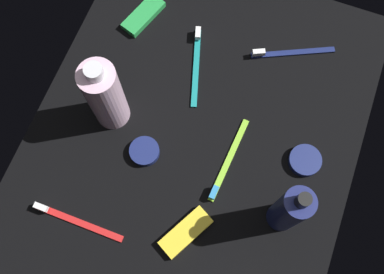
{
  "coord_description": "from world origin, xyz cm",
  "views": [
    {
      "loc": [
        -24.77,
        -9.28,
        84.89
      ],
      "look_at": [
        0.0,
        0.0,
        3.0
      ],
      "focal_mm": 41.6,
      "sensor_mm": 36.0,
      "label": 1
    }
  ],
  "objects": [
    {
      "name": "cream_tin_left",
      "position": [
        -5.4,
        7.98,
        0.8
      ],
      "size": [
        5.9,
        5.9,
        1.61
      ],
      "primitive_type": "cylinder",
      "color": "navy",
      "rests_on": "ground_plane"
    },
    {
      "name": "snack_bar_green",
      "position": [
        23.15,
        20.02,
        0.75
      ],
      "size": [
        11.13,
        7.09,
        1.5
      ],
      "primitive_type": "cube",
      "rotation": [
        0.0,
        0.0,
        -0.32
      ],
      "color": "green",
      "rests_on": "ground_plane"
    },
    {
      "name": "toothbrush_teal",
      "position": [
        16.66,
        5.25,
        0.61
      ],
      "size": [
        17.54,
        6.49,
        2.1
      ],
      "color": "teal",
      "rests_on": "ground_plane"
    },
    {
      "name": "cream_tin_right",
      "position": [
        3.92,
        -22.15,
        0.76
      ],
      "size": [
        6.36,
        6.36,
        1.51
      ],
      "primitive_type": "cylinder",
      "color": "navy",
      "rests_on": "ground_plane"
    },
    {
      "name": "bodywash_bottle",
      "position": [
        -0.26,
        17.14,
        9.23
      ],
      "size": [
        6.83,
        6.83,
        20.13
      ],
      "color": "silver",
      "rests_on": "ground_plane"
    },
    {
      "name": "toothbrush_navy",
      "position": [
        25.63,
        -12.19,
        0.61
      ],
      "size": [
        8.82,
        16.77,
        2.1
      ],
      "color": "navy",
      "rests_on": "ground_plane"
    },
    {
      "name": "toothbrush_lime",
      "position": [
        -2.08,
        -8.05,
        0.61
      ],
      "size": [
        18.04,
        2.48,
        2.1
      ],
      "color": "#8CD133",
      "rests_on": "ground_plane"
    },
    {
      "name": "snack_bar_yellow",
      "position": [
        -17.19,
        -5.19,
        0.75
      ],
      "size": [
        11.06,
        8.4,
        1.5
      ],
      "primitive_type": "cube",
      "rotation": [
        0.0,
        0.0,
        -0.49
      ],
      "color": "yellow",
      "rests_on": "ground_plane"
    },
    {
      "name": "ground_plane",
      "position": [
        0.0,
        0.0,
        -0.6
      ],
      "size": [
        84.0,
        64.0,
        1.2
      ],
      "primitive_type": "cube",
      "color": "black"
    },
    {
      "name": "toothbrush_red",
      "position": [
        -22.48,
        15.51,
        0.61
      ],
      "size": [
        1.25,
        18.0,
        2.1
      ],
      "color": "red",
      "rests_on": "ground_plane"
    },
    {
      "name": "lotion_bottle",
      "position": [
        -8.2,
        -20.92,
        8.81
      ],
      "size": [
        5.28,
        5.28,
        19.87
      ],
      "color": "navy",
      "rests_on": "ground_plane"
    }
  ]
}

